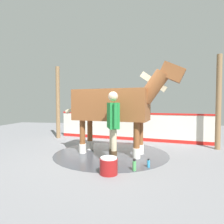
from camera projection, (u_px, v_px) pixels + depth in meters
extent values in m
cube|color=gray|center=(107.00, 155.00, 5.47)|extent=(16.00, 16.00, 0.02)
cylinder|color=#42444C|center=(111.00, 153.00, 5.57)|extent=(3.20, 3.20, 0.00)
cube|color=silver|center=(130.00, 127.00, 7.56)|extent=(5.90, 1.19, 1.00)
cube|color=red|center=(131.00, 113.00, 7.53)|extent=(5.90, 1.22, 0.06)
cube|color=red|center=(130.00, 139.00, 7.58)|extent=(5.90, 1.20, 0.12)
cylinder|color=olive|center=(219.00, 102.00, 6.01)|extent=(0.16, 0.16, 2.91)
cylinder|color=olive|center=(58.00, 102.00, 8.01)|extent=(0.16, 0.16, 2.91)
cube|color=brown|center=(111.00, 105.00, 5.51)|extent=(2.19, 1.23, 0.86)
cylinder|color=brown|center=(140.00, 137.00, 5.50)|extent=(0.16, 0.16, 0.95)
cylinder|color=silver|center=(140.00, 149.00, 5.51)|extent=(0.20, 0.20, 0.27)
cylinder|color=brown|center=(137.00, 140.00, 5.05)|extent=(0.16, 0.16, 0.95)
cylinder|color=silver|center=(136.00, 153.00, 5.07)|extent=(0.20, 0.20, 0.27)
cylinder|color=brown|center=(90.00, 134.00, 6.04)|extent=(0.16, 0.16, 0.95)
cylinder|color=silver|center=(90.00, 145.00, 6.05)|extent=(0.20, 0.20, 0.27)
cylinder|color=brown|center=(83.00, 137.00, 5.59)|extent=(0.16, 0.16, 0.95)
cylinder|color=silver|center=(83.00, 148.00, 5.61)|extent=(0.20, 0.20, 0.27)
cylinder|color=brown|center=(153.00, 87.00, 5.08)|extent=(0.86, 0.53, 0.91)
cube|color=#C6B793|center=(154.00, 82.00, 5.08)|extent=(0.71, 0.19, 0.56)
cube|color=brown|center=(172.00, 72.00, 4.91)|extent=(0.69, 0.40, 0.56)
cylinder|color=#C6B793|center=(76.00, 108.00, 5.90)|extent=(0.71, 0.25, 0.35)
cylinder|color=#47331E|center=(114.00, 158.00, 4.50)|extent=(0.15, 0.15, 0.34)
cylinder|color=#C6B793|center=(114.00, 140.00, 4.48)|extent=(0.13, 0.13, 0.51)
cylinder|color=#47331E|center=(112.00, 155.00, 4.72)|extent=(0.15, 0.15, 0.34)
cylinder|color=#C6B793|center=(112.00, 138.00, 4.70)|extent=(0.13, 0.13, 0.51)
cube|color=#1E7F38|center=(113.00, 115.00, 4.57)|extent=(0.37, 0.54, 0.60)
cylinder|color=#1E7F38|center=(115.00, 116.00, 4.28)|extent=(0.09, 0.09, 0.57)
cylinder|color=#1E7F38|center=(111.00, 114.00, 4.86)|extent=(0.09, 0.09, 0.57)
sphere|color=beige|center=(113.00, 96.00, 4.55)|extent=(0.23, 0.23, 0.23)
cylinder|color=maroon|center=(109.00, 166.00, 3.93)|extent=(0.36, 0.36, 0.31)
cylinder|color=white|center=(109.00, 158.00, 3.92)|extent=(0.33, 0.33, 0.03)
cylinder|color=#3399CC|center=(148.00, 164.00, 4.35)|extent=(0.06, 0.06, 0.16)
cylinder|color=black|center=(148.00, 159.00, 4.35)|extent=(0.04, 0.04, 0.04)
cylinder|color=#4CA559|center=(134.00, 166.00, 4.13)|extent=(0.08, 0.08, 0.21)
cylinder|color=black|center=(134.00, 160.00, 4.13)|extent=(0.05, 0.05, 0.05)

